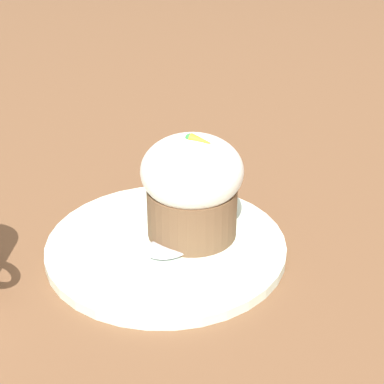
# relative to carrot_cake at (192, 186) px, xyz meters

# --- Properties ---
(ground_plane) EXTENTS (4.00, 4.00, 0.00)m
(ground_plane) POSITION_rel_carrot_cake_xyz_m (-0.01, -0.03, -0.06)
(ground_plane) COLOR brown
(dessert_plate) EXTENTS (0.23, 0.23, 0.01)m
(dessert_plate) POSITION_rel_carrot_cake_xyz_m (-0.01, -0.03, -0.06)
(dessert_plate) COLOR silver
(dessert_plate) RESTS_ON ground_plane
(carrot_cake) EXTENTS (0.10, 0.10, 0.11)m
(carrot_cake) POSITION_rel_carrot_cake_xyz_m (0.00, 0.00, 0.00)
(carrot_cake) COLOR brown
(carrot_cake) RESTS_ON dessert_plate
(spoon) EXTENTS (0.09, 0.11, 0.01)m
(spoon) POSITION_rel_carrot_cake_xyz_m (-0.01, -0.05, -0.05)
(spoon) COLOR #B7B7BC
(spoon) RESTS_ON dessert_plate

